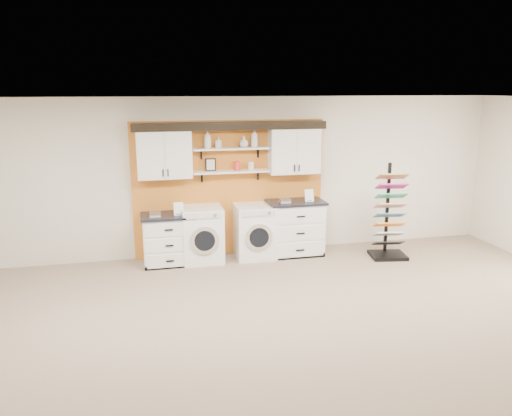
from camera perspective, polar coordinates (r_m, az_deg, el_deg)
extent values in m
plane|color=gray|center=(5.67, 4.48, -17.69)|extent=(10.00, 10.00, 0.00)
plane|color=white|center=(4.85, 5.10, 11.86)|extent=(10.00, 10.00, 0.00)
plane|color=beige|center=(8.88, -3.07, 3.56)|extent=(10.00, 0.00, 10.00)
cube|color=#C66E21|center=(8.88, -3.02, 2.25)|extent=(3.40, 0.07, 2.40)
cube|color=white|center=(8.49, -10.45, 6.17)|extent=(0.90, 0.34, 0.84)
cube|color=white|center=(8.31, -11.91, 5.95)|extent=(0.42, 0.01, 0.78)
cube|color=white|center=(8.33, -8.87, 6.09)|extent=(0.42, 0.01, 0.78)
cube|color=white|center=(8.88, 4.36, 6.67)|extent=(0.90, 0.34, 0.84)
cube|color=white|center=(8.65, 3.31, 6.51)|extent=(0.42, 0.01, 0.78)
cube|color=white|center=(8.78, 6.08, 6.56)|extent=(0.42, 0.01, 0.78)
cube|color=white|center=(8.66, -2.85, 4.18)|extent=(1.32, 0.28, 0.03)
cube|color=white|center=(8.61, -2.88, 6.81)|extent=(1.32, 0.28, 0.03)
cube|color=black|center=(8.59, -2.94, 9.48)|extent=(3.30, 0.40, 0.10)
cube|color=black|center=(8.41, -2.70, 8.98)|extent=(3.30, 0.04, 0.04)
cube|color=black|center=(8.64, -5.21, 4.96)|extent=(0.18, 0.02, 0.22)
cube|color=beige|center=(8.63, -5.21, 4.95)|extent=(0.14, 0.01, 0.18)
cylinder|color=red|center=(8.67, -2.21, 4.83)|extent=(0.11, 0.11, 0.16)
cylinder|color=silver|center=(8.72, -0.59, 4.82)|extent=(0.10, 0.10, 0.14)
cube|color=white|center=(8.65, -9.99, -3.61)|extent=(0.83, 0.60, 0.83)
cube|color=black|center=(8.52, -9.78, -6.60)|extent=(0.83, 0.06, 0.06)
cube|color=black|center=(8.53, -10.11, -0.82)|extent=(0.89, 0.66, 0.04)
cube|color=white|center=(8.28, -9.95, -2.45)|extent=(0.76, 0.02, 0.23)
cube|color=white|center=(8.36, -9.87, -4.21)|extent=(0.76, 0.02, 0.23)
cube|color=white|center=(8.44, -9.80, -5.95)|extent=(0.76, 0.02, 0.23)
cube|color=white|center=(9.02, 4.49, -2.35)|extent=(0.95, 0.60, 0.95)
cube|color=black|center=(8.90, 4.95, -5.52)|extent=(0.95, 0.06, 0.07)
cube|color=black|center=(8.89, 4.55, 0.71)|extent=(1.01, 0.66, 0.04)
cube|color=white|center=(8.66, 5.13, -0.95)|extent=(0.86, 0.02, 0.26)
cube|color=white|center=(8.74, 5.08, -2.89)|extent=(0.86, 0.02, 0.26)
cube|color=white|center=(8.83, 5.04, -4.78)|extent=(0.86, 0.02, 0.26)
cube|color=white|center=(8.68, -6.18, -2.98)|extent=(0.69, 0.66, 0.96)
cube|color=silver|center=(8.25, -5.97, -0.89)|extent=(0.59, 0.02, 0.10)
cylinder|color=silver|center=(8.36, -5.90, -3.72)|extent=(0.49, 0.05, 0.49)
cylinder|color=black|center=(8.34, -5.88, -3.77)|extent=(0.34, 0.03, 0.34)
cube|color=white|center=(8.83, -0.18, -2.65)|extent=(0.68, 0.66, 0.95)
cube|color=silver|center=(8.41, 0.33, -0.63)|extent=(0.58, 0.02, 0.10)
cylinder|color=silver|center=(8.52, 0.32, -3.36)|extent=(0.48, 0.05, 0.48)
cylinder|color=black|center=(8.50, 0.36, -3.41)|extent=(0.34, 0.03, 0.34)
cube|color=black|center=(9.24, 14.81, -5.25)|extent=(0.68, 0.60, 0.06)
cube|color=black|center=(9.18, 14.77, 0.02)|extent=(0.06, 0.06, 1.62)
cube|color=black|center=(9.19, 14.85, -3.90)|extent=(0.55, 0.36, 0.15)
cube|color=silver|center=(9.14, 14.92, -2.87)|extent=(0.55, 0.36, 0.15)
cube|color=orange|center=(9.10, 14.98, -1.83)|extent=(0.55, 0.36, 0.15)
cube|color=#3473B9|center=(9.06, 15.05, -0.78)|extent=(0.55, 0.36, 0.15)
cube|color=#FA956F|center=(9.02, 15.12, 0.28)|extent=(0.55, 0.36, 0.15)
cube|color=#299771|center=(8.98, 15.18, 1.35)|extent=(0.55, 0.36, 0.15)
cube|color=#DF1A87|center=(8.95, 15.25, 2.43)|extent=(0.55, 0.36, 0.15)
cube|color=#A68B45|center=(8.92, 15.32, 3.52)|extent=(0.55, 0.36, 0.15)
imported|color=silver|center=(8.53, -5.57, 7.84)|extent=(0.16, 0.15, 0.31)
imported|color=silver|center=(8.56, -4.30, 7.49)|extent=(0.11, 0.11, 0.19)
imported|color=silver|center=(8.64, -1.41, 7.59)|extent=(0.18, 0.18, 0.19)
imported|color=silver|center=(8.67, -0.19, 8.04)|extent=(0.17, 0.17, 0.32)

